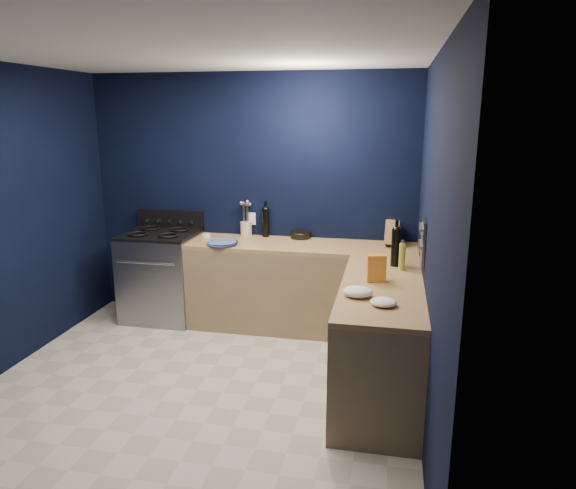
% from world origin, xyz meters
% --- Properties ---
extents(floor, '(3.50, 3.50, 0.02)m').
position_xyz_m(floor, '(0.00, 0.00, -0.01)').
color(floor, '#B2AF9D').
rests_on(floor, ground).
extents(ceiling, '(3.50, 3.50, 0.02)m').
position_xyz_m(ceiling, '(0.00, 0.00, 2.61)').
color(ceiling, silver).
rests_on(ceiling, ground).
extents(wall_back, '(3.50, 0.02, 2.60)m').
position_xyz_m(wall_back, '(0.00, 1.76, 1.30)').
color(wall_back, black).
rests_on(wall_back, ground).
extents(wall_right, '(0.02, 3.50, 2.60)m').
position_xyz_m(wall_right, '(1.76, 0.00, 1.30)').
color(wall_right, black).
rests_on(wall_right, ground).
extents(wall_front, '(3.50, 0.02, 2.60)m').
position_xyz_m(wall_front, '(0.00, -1.76, 1.30)').
color(wall_front, black).
rests_on(wall_front, ground).
extents(cab_back, '(2.30, 0.63, 0.86)m').
position_xyz_m(cab_back, '(0.60, 1.44, 0.43)').
color(cab_back, olive).
rests_on(cab_back, floor).
extents(top_back, '(2.30, 0.63, 0.04)m').
position_xyz_m(top_back, '(0.60, 1.44, 0.88)').
color(top_back, brown).
rests_on(top_back, cab_back).
extents(cab_right, '(0.63, 1.67, 0.86)m').
position_xyz_m(cab_right, '(1.44, 0.29, 0.43)').
color(cab_right, olive).
rests_on(cab_right, floor).
extents(top_right, '(0.63, 1.67, 0.04)m').
position_xyz_m(top_right, '(1.44, 0.29, 0.88)').
color(top_right, brown).
rests_on(top_right, cab_right).
extents(gas_range, '(0.76, 0.66, 0.92)m').
position_xyz_m(gas_range, '(-0.93, 1.42, 0.46)').
color(gas_range, gray).
rests_on(gas_range, floor).
extents(oven_door, '(0.59, 0.02, 0.42)m').
position_xyz_m(oven_door, '(-0.93, 1.10, 0.45)').
color(oven_door, black).
rests_on(oven_door, gas_range).
extents(cooktop, '(0.76, 0.66, 0.03)m').
position_xyz_m(cooktop, '(-0.93, 1.42, 0.94)').
color(cooktop, black).
rests_on(cooktop, gas_range).
extents(backguard, '(0.76, 0.06, 0.20)m').
position_xyz_m(backguard, '(-0.93, 1.72, 1.04)').
color(backguard, black).
rests_on(backguard, gas_range).
extents(spice_panel, '(0.02, 0.28, 0.38)m').
position_xyz_m(spice_panel, '(1.74, 0.55, 1.18)').
color(spice_panel, gray).
rests_on(spice_panel, wall_right).
extents(wall_outlet, '(0.09, 0.02, 0.13)m').
position_xyz_m(wall_outlet, '(0.00, 1.74, 1.08)').
color(wall_outlet, white).
rests_on(wall_outlet, wall_back).
extents(plate_stack, '(0.39, 0.39, 0.04)m').
position_xyz_m(plate_stack, '(-0.17, 1.24, 0.92)').
color(plate_stack, '#3D529B').
rests_on(plate_stack, top_back).
extents(ramekin, '(0.10, 0.10, 0.03)m').
position_xyz_m(ramekin, '(-0.45, 1.55, 0.92)').
color(ramekin, white).
rests_on(ramekin, top_back).
extents(utensil_crock, '(0.16, 0.16, 0.15)m').
position_xyz_m(utensil_crock, '(-0.05, 1.69, 0.98)').
color(utensil_crock, beige).
rests_on(utensil_crock, top_back).
extents(wine_bottle_back, '(0.08, 0.08, 0.30)m').
position_xyz_m(wine_bottle_back, '(0.17, 1.69, 1.05)').
color(wine_bottle_back, black).
rests_on(wine_bottle_back, top_back).
extents(lemon_basket, '(0.23, 0.23, 0.08)m').
position_xyz_m(lemon_basket, '(0.55, 1.69, 0.94)').
color(lemon_basket, black).
rests_on(lemon_basket, top_back).
extents(knife_block, '(0.16, 0.30, 0.30)m').
position_xyz_m(knife_block, '(1.50, 1.58, 1.02)').
color(knife_block, brown).
rests_on(knife_block, top_back).
extents(wine_bottle_right, '(0.08, 0.08, 0.32)m').
position_xyz_m(wine_bottle_right, '(1.53, 0.83, 1.06)').
color(wine_bottle_right, black).
rests_on(wine_bottle_right, top_right).
extents(oil_bottle, '(0.06, 0.06, 0.23)m').
position_xyz_m(oil_bottle, '(1.58, 0.71, 1.01)').
color(oil_bottle, '#979C36').
rests_on(oil_bottle, top_right).
extents(spice_jar_near, '(0.04, 0.04, 0.09)m').
position_xyz_m(spice_jar_near, '(1.33, 0.72, 0.95)').
color(spice_jar_near, olive).
rests_on(spice_jar_near, top_right).
extents(spice_jar_far, '(0.05, 0.05, 0.08)m').
position_xyz_m(spice_jar_far, '(1.36, 0.54, 0.94)').
color(spice_jar_far, olive).
rests_on(spice_jar_far, top_right).
extents(crouton_bag, '(0.16, 0.10, 0.22)m').
position_xyz_m(crouton_bag, '(1.38, 0.35, 1.01)').
color(crouton_bag, red).
rests_on(crouton_bag, top_right).
extents(towel_front, '(0.22, 0.19, 0.07)m').
position_xyz_m(towel_front, '(1.27, -0.02, 0.94)').
color(towel_front, white).
rests_on(towel_front, top_right).
extents(towel_end, '(0.19, 0.17, 0.05)m').
position_xyz_m(towel_end, '(1.45, -0.18, 0.93)').
color(towel_end, white).
rests_on(towel_end, top_right).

